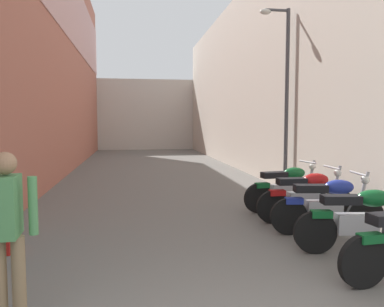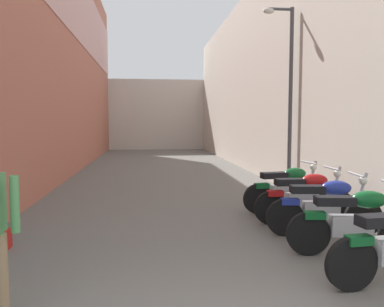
% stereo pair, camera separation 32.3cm
% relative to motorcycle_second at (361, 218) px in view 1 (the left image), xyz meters
% --- Properties ---
extents(ground_plane, '(39.52, 39.52, 0.00)m').
position_rel_motorcycle_second_xyz_m(ground_plane, '(-2.20, 7.11, -0.50)').
color(ground_plane, '#66635E').
extents(building_left, '(0.45, 23.52, 8.63)m').
position_rel_motorcycle_second_xyz_m(building_left, '(-5.53, 9.08, 3.86)').
color(building_left, '#B76651').
rests_on(building_left, ground).
extents(building_right, '(0.45, 23.52, 6.72)m').
position_rel_motorcycle_second_xyz_m(building_right, '(1.14, 9.11, 2.86)').
color(building_right, beige).
rests_on(building_right, ground).
extents(building_far_end, '(9.28, 2.00, 4.64)m').
position_rel_motorcycle_second_xyz_m(building_far_end, '(-2.20, 21.87, 1.82)').
color(building_far_end, beige).
rests_on(building_far_end, ground).
extents(motorcycle_second, '(1.84, 0.58, 1.04)m').
position_rel_motorcycle_second_xyz_m(motorcycle_second, '(0.00, 0.00, 0.00)').
color(motorcycle_second, black).
rests_on(motorcycle_second, ground).
extents(motorcycle_third, '(1.84, 0.58, 1.04)m').
position_rel_motorcycle_second_xyz_m(motorcycle_third, '(0.00, 0.91, 0.00)').
color(motorcycle_third, black).
rests_on(motorcycle_third, ground).
extents(motorcycle_fourth, '(1.85, 0.58, 1.04)m').
position_rel_motorcycle_second_xyz_m(motorcycle_fourth, '(0.00, 1.69, 0.00)').
color(motorcycle_fourth, black).
rests_on(motorcycle_fourth, ground).
extents(motorcycle_fifth, '(1.84, 0.58, 1.04)m').
position_rel_motorcycle_second_xyz_m(motorcycle_fifth, '(0.00, 2.60, 0.00)').
color(motorcycle_fifth, black).
rests_on(motorcycle_fifth, ground).
extents(pedestrian_by_doorway, '(0.52, 0.35, 1.57)m').
position_rel_motorcycle_second_xyz_m(pedestrian_by_doorway, '(-4.21, -1.29, 0.42)').
color(pedestrian_by_doorway, '#8C7251').
rests_on(pedestrian_by_doorway, ground).
extents(street_lamp, '(0.79, 0.18, 4.66)m').
position_rel_motorcycle_second_xyz_m(street_lamp, '(0.70, 4.60, 2.23)').
color(street_lamp, '#47474C').
rests_on(street_lamp, ground).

